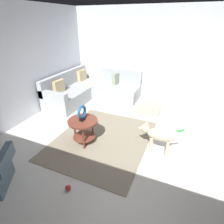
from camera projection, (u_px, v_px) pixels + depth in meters
ground_plane at (131, 154)px, 3.56m from camera, size 6.00×6.00×0.10m
wall_back at (6, 69)px, 3.95m from camera, size 6.00×0.12×2.70m
wall_right at (164, 56)px, 5.31m from camera, size 0.12×6.00×2.70m
area_rug at (102, 139)px, 3.90m from camera, size 2.30×1.90×0.01m
sectional_couch at (91, 91)px, 5.74m from camera, size 2.20×2.25×0.88m
side_table at (83, 125)px, 3.63m from camera, size 0.60×0.60×0.54m
torus_sculpture at (82, 113)px, 3.49m from camera, size 0.28×0.08×0.33m
dog_bed_mat at (150, 108)px, 5.16m from camera, size 0.80×0.60×0.09m
dog at (158, 136)px, 3.38m from camera, size 0.23×0.85×0.63m
dog_toy_ball at (68, 188)px, 2.73m from camera, size 0.09×0.09×0.09m
dog_toy_rope at (180, 131)px, 4.17m from camera, size 0.16×0.18×0.05m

